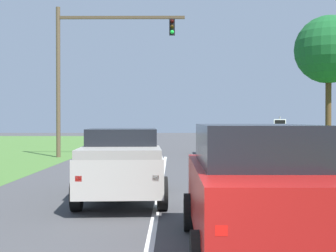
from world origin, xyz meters
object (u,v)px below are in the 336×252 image
(traffic_light, at_px, (89,59))
(keep_moving_sign, at_px, (280,133))
(crossing_suv_far, at_px, (239,140))
(red_suv_near, at_px, (256,186))
(pickup_truck_lead, at_px, (123,163))
(oak_tree_right, at_px, (329,50))

(traffic_light, bearing_deg, keep_moving_sign, -19.04)
(traffic_light, bearing_deg, crossing_suv_far, 16.57)
(traffic_light, relative_size, keep_moving_sign, 3.72)
(red_suv_near, bearing_deg, pickup_truck_lead, 118.24)
(traffic_light, xyz_separation_m, keep_moving_sign, (10.03, -3.46, -4.09))
(keep_moving_sign, height_order, oak_tree_right, oak_tree_right)
(traffic_light, distance_m, keep_moving_sign, 11.37)
(keep_moving_sign, height_order, crossing_suv_far, keep_moving_sign)
(traffic_light, relative_size, oak_tree_right, 0.99)
(oak_tree_right, relative_size, crossing_suv_far, 1.86)
(pickup_truck_lead, bearing_deg, oak_tree_right, 56.90)
(traffic_light, distance_m, oak_tree_right, 14.71)
(red_suv_near, xyz_separation_m, oak_tree_right, (8.39, 21.91, 5.40))
(keep_moving_sign, relative_size, crossing_suv_far, 0.50)
(keep_moving_sign, distance_m, crossing_suv_far, 6.23)
(pickup_truck_lead, height_order, crossing_suv_far, pickup_truck_lead)
(traffic_light, height_order, keep_moving_sign, traffic_light)
(red_suv_near, distance_m, pickup_truck_lead, 5.62)
(traffic_light, height_order, oak_tree_right, oak_tree_right)
(traffic_light, height_order, crossing_suv_far, traffic_light)
(red_suv_near, relative_size, keep_moving_sign, 2.12)
(red_suv_near, relative_size, oak_tree_right, 0.57)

